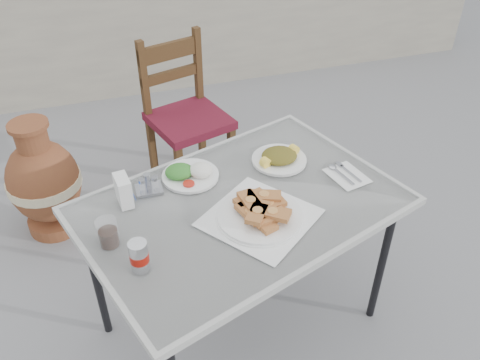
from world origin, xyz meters
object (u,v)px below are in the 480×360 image
object	(u,v)px
cafe_table	(241,212)
chair	(186,115)
condiment_caddy	(149,186)
salad_rice_plate	(190,173)
terracotta_urn	(44,182)
pide_plate	(260,211)
salad_chopped_plate	(279,157)
cola_glass	(108,234)
soda_can	(139,256)
napkin_holder	(124,191)

from	to	relation	value
cafe_table	chair	bearing A→B (deg)	88.64
cafe_table	condiment_caddy	world-z (taller)	condiment_caddy
salad_rice_plate	cafe_table	bearing A→B (deg)	-55.05
salad_rice_plate	terracotta_urn	bearing A→B (deg)	131.33
condiment_caddy	terracotta_urn	distance (m)	1.03
pide_plate	condiment_caddy	size ratio (longest dim) A/B	4.70
terracotta_urn	pide_plate	bearing A→B (deg)	-51.81
salad_chopped_plate	terracotta_urn	distance (m)	1.37
condiment_caddy	terracotta_urn	size ratio (longest dim) A/B	0.16
salad_chopped_plate	chair	world-z (taller)	chair
cola_glass	condiment_caddy	bearing A→B (deg)	54.85
cafe_table	salad_rice_plate	size ratio (longest dim) A/B	5.96
chair	salad_rice_plate	bearing A→B (deg)	-117.38
condiment_caddy	soda_can	bearing A→B (deg)	-103.36
salad_chopped_plate	condiment_caddy	distance (m)	0.57
cola_glass	chair	bearing A→B (deg)	66.49
condiment_caddy	cola_glass	bearing A→B (deg)	-125.15
salad_rice_plate	pide_plate	bearing A→B (deg)	-60.08
pide_plate	soda_can	world-z (taller)	soda_can
salad_chopped_plate	napkin_holder	xyz separation A→B (m)	(-0.67, -0.08, 0.04)
cafe_table	napkin_holder	world-z (taller)	napkin_holder
cola_glass	terracotta_urn	bearing A→B (deg)	106.07
cafe_table	terracotta_urn	xyz separation A→B (m)	(-0.82, 0.97, -0.37)
salad_chopped_plate	terracotta_urn	xyz separation A→B (m)	(-1.06, 0.76, -0.44)
napkin_holder	condiment_caddy	size ratio (longest dim) A/B	1.10
cafe_table	salad_rice_plate	xyz separation A→B (m)	(-0.15, 0.22, 0.07)
salad_rice_plate	terracotta_urn	xyz separation A→B (m)	(-0.66, 0.75, -0.44)
salad_rice_plate	soda_can	distance (m)	0.53
pide_plate	napkin_holder	world-z (taller)	napkin_holder
pide_plate	chair	xyz separation A→B (m)	(-0.01, 1.27, -0.29)
pide_plate	soda_can	distance (m)	0.48
pide_plate	cafe_table	bearing A→B (deg)	108.18
cola_glass	chair	xyz separation A→B (m)	(0.54, 1.24, -0.30)
pide_plate	napkin_holder	bearing A→B (deg)	152.30
pide_plate	cola_glass	world-z (taller)	cola_glass
salad_chopped_plate	soda_can	world-z (taller)	soda_can
salad_chopped_plate	terracotta_urn	world-z (taller)	salad_chopped_plate
salad_chopped_plate	condiment_caddy	size ratio (longest dim) A/B	2.20
soda_can	chair	size ratio (longest dim) A/B	0.12
soda_can	napkin_holder	xyz separation A→B (m)	(-0.00, 0.36, 0.00)
soda_can	terracotta_urn	size ratio (longest dim) A/B	0.17
pide_plate	salad_chopped_plate	size ratio (longest dim) A/B	2.13
cafe_table	condiment_caddy	size ratio (longest dim) A/B	13.07
salad_rice_plate	condiment_caddy	bearing A→B (deg)	-166.69
cafe_table	cola_glass	distance (m)	0.53
soda_can	cola_glass	bearing A→B (deg)	120.04
cola_glass	terracotta_urn	world-z (taller)	cola_glass
cafe_table	salad_chopped_plate	world-z (taller)	salad_chopped_plate
cafe_table	pide_plate	bearing A→B (deg)	-71.82
condiment_caddy	pide_plate	bearing A→B (deg)	-38.27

